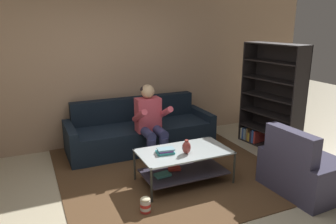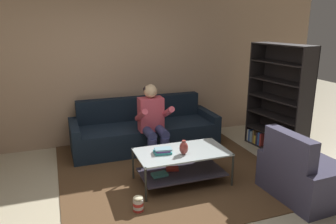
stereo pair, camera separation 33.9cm
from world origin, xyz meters
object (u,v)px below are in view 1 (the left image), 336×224
at_px(person_seated_center, 151,120).
at_px(vase, 186,147).
at_px(coffee_table, 183,161).
at_px(book_stack, 165,151).
at_px(couch, 140,132).
at_px(popcorn_tub, 145,205).
at_px(armchair, 306,171).
at_px(bookshelf, 271,102).

xyz_separation_m(person_seated_center, vase, (0.10, -1.01, -0.10)).
distance_m(coffee_table, book_stack, 0.31).
bearing_deg(couch, popcorn_tub, -107.81).
relative_size(coffee_table, vase, 6.50).
relative_size(couch, coffee_table, 2.03).
xyz_separation_m(person_seated_center, coffee_table, (0.10, -0.92, -0.33)).
bearing_deg(couch, person_seated_center, -90.00).
xyz_separation_m(book_stack, armchair, (1.57, -0.86, -0.21)).
bearing_deg(couch, armchair, -57.83).
height_order(couch, book_stack, couch).
relative_size(coffee_table, bookshelf, 0.68).
height_order(coffee_table, book_stack, book_stack).
distance_m(bookshelf, popcorn_tub, 2.97).
bearing_deg(popcorn_tub, armchair, -9.87).
bearing_deg(popcorn_tub, coffee_table, 33.76).
height_order(vase, popcorn_tub, vase).
bearing_deg(armchair, person_seated_center, 129.09).
distance_m(vase, book_stack, 0.28).
bearing_deg(book_stack, popcorn_tub, -132.96).
height_order(person_seated_center, coffee_table, person_seated_center).
height_order(bookshelf, popcorn_tub, bookshelf).
xyz_separation_m(couch, bookshelf, (2.06, -0.82, 0.50)).
distance_m(vase, armchair, 1.54).
relative_size(coffee_table, armchair, 1.22).
distance_m(couch, bookshelf, 2.28).
height_order(bookshelf, armchair, bookshelf).
relative_size(book_stack, armchair, 0.25).
xyz_separation_m(person_seated_center, armchair, (1.42, -1.75, -0.36)).
xyz_separation_m(person_seated_center, bookshelf, (2.06, -0.31, 0.15)).
bearing_deg(person_seated_center, bookshelf, -8.53).
distance_m(couch, person_seated_center, 0.62).
distance_m(coffee_table, armchair, 1.56).
bearing_deg(popcorn_tub, bookshelf, 22.11).
distance_m(person_seated_center, vase, 1.02).
distance_m(person_seated_center, armchair, 2.28).
relative_size(person_seated_center, popcorn_tub, 6.10).
distance_m(book_stack, armchair, 1.80).
xyz_separation_m(couch, armchair, (1.42, -2.26, -0.01)).
relative_size(person_seated_center, book_stack, 4.78).
bearing_deg(coffee_table, vase, -90.04).
bearing_deg(vase, coffee_table, 89.96).
bearing_deg(coffee_table, couch, 94.00).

